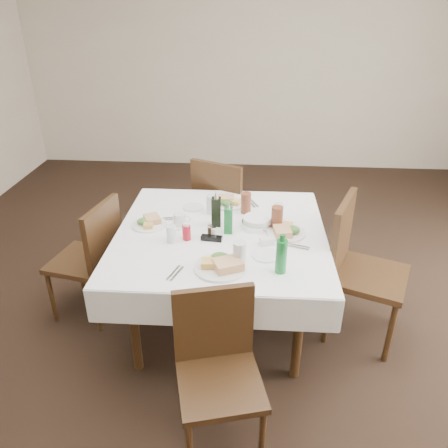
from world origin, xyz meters
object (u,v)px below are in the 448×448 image
water_s (239,253)px  oil_cruet_dark (216,211)px  chair_north (223,205)px  water_n (212,204)px  chair_south (217,360)px  bread_basket (257,222)px  chair_east (356,262)px  chair_west (93,253)px  dining_table (221,241)px  ketchup_bottle (187,232)px  green_bottle (281,256)px  coffee_mug (180,220)px  water_w (172,234)px  oil_cruet_green (228,219)px  water_e (278,212)px

water_s → oil_cruet_dark: size_ratio=0.56×
chair_north → water_n: bearing=-93.9°
chair_north → chair_south: 1.77m
water_n → bread_basket: (0.33, -0.19, -0.04)m
chair_east → chair_west: size_ratio=1.10×
dining_table → water_s: size_ratio=9.63×
dining_table → water_s: (0.14, -0.39, 0.15)m
water_n → ketchup_bottle: (-0.12, -0.40, -0.01)m
green_bottle → water_n: bearing=122.4°
chair_south → water_s: 0.63m
bread_basket → coffee_mug: size_ratio=1.45×
chair_west → coffee_mug: 0.70m
coffee_mug → chair_south: bearing=-70.8°
water_w → ketchup_bottle: size_ratio=0.97×
chair_west → oil_cruet_green: oil_cruet_green is taller
water_e → water_w: 0.78m
chair_east → water_e: bearing=157.8°
water_n → coffee_mug: bearing=-131.5°
water_s → water_e: water_s is taller
water_n → oil_cruet_green: (0.14, -0.29, 0.03)m
water_e → ketchup_bottle: bearing=-152.5°
bread_basket → dining_table: bearing=-159.2°
dining_table → water_s: 0.44m
oil_cruet_dark → water_e: bearing=13.6°
dining_table → chair_north: 0.86m
dining_table → water_s: water_s is taller
chair_east → green_bottle: chair_east is taller
water_s → green_bottle: green_bottle is taller
chair_south → oil_cruet_green: (-0.00, 0.91, 0.35)m
chair_south → oil_cruet_dark: 1.08m
chair_west → water_e: (1.32, 0.16, 0.30)m
chair_west → water_e: 1.36m
chair_north → coffee_mug: chair_north is taller
water_s → oil_cruet_dark: oil_cruet_dark is taller
water_w → chair_west: bearing=162.5°
dining_table → water_w: bearing=-151.9°
chair_east → ketchup_bottle: (-1.13, -0.10, 0.24)m
oil_cruet_green → ketchup_bottle: (-0.27, -0.11, -0.04)m
water_n → water_e: water_n is taller
bread_basket → ketchup_bottle: size_ratio=1.76×
water_e → water_w: (-0.69, -0.36, -0.01)m
oil_cruet_dark → chair_east: bearing=-6.7°
water_e → green_bottle: 0.65m
ketchup_bottle → water_s: bearing=-37.4°
oil_cruet_dark → oil_cruet_green: size_ratio=1.14×
dining_table → chair_east: 0.93m
chair_east → bread_basket: (-0.68, 0.11, 0.22)m
water_e → ketchup_bottle: water_e is taller
chair_west → coffee_mug: (0.64, 0.02, 0.28)m
ketchup_bottle → coffee_mug: bearing=112.4°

